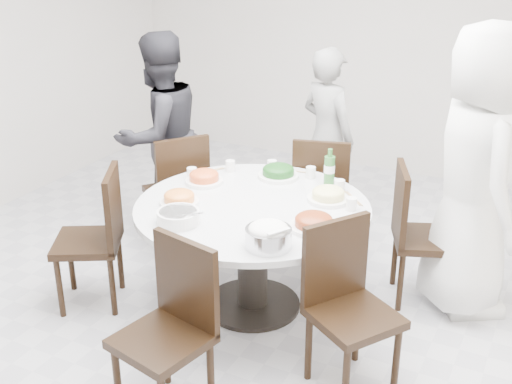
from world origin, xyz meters
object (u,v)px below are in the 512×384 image
at_px(beverage_bottle, 329,166).
at_px(diner_left, 160,136).
at_px(dining_table, 253,257).
at_px(soup_bowl, 178,217).
at_px(diner_right, 476,173).
at_px(chair_se, 354,313).
at_px(chair_sw, 87,239).
at_px(chair_s, 162,337).
at_px(rice_bowl, 268,238).
at_px(chair_ne, 427,236).
at_px(diner_middle, 327,137).
at_px(chair_nw, 176,190).
at_px(chair_n, 322,192).

bearing_deg(beverage_bottle, diner_left, 173.76).
relative_size(dining_table, soup_bowl, 5.86).
bearing_deg(diner_right, diner_left, 60.39).
bearing_deg(chair_se, soup_bowl, 121.28).
relative_size(chair_sw, chair_s, 1.00).
distance_m(dining_table, rice_bowl, 0.72).
xyz_separation_m(chair_sw, soup_bowl, (0.73, 0.00, 0.31)).
bearing_deg(chair_ne, chair_s, 129.89).
bearing_deg(rice_bowl, diner_middle, 101.88).
relative_size(chair_s, diner_left, 0.58).
xyz_separation_m(chair_s, beverage_bottle, (0.25, 1.67, 0.40)).
xyz_separation_m(chair_s, diner_middle, (-0.14, 2.65, 0.27)).
bearing_deg(diner_left, chair_se, 77.21).
xyz_separation_m(dining_table, chair_nw, (-0.95, 0.54, 0.10)).
bearing_deg(chair_s, chair_n, 101.52).
bearing_deg(diner_right, chair_n, 45.65).
bearing_deg(diner_right, beverage_bottle, 69.28).
bearing_deg(chair_n, diner_middle, -87.02).
distance_m(diner_middle, beverage_bottle, 1.06).
bearing_deg(rice_bowl, chair_s, -113.69).
xyz_separation_m(chair_se, diner_left, (-2.06, 1.19, 0.35)).
height_order(chair_se, rice_bowl, chair_se).
relative_size(dining_table, chair_se, 1.58).
bearing_deg(chair_se, chair_ne, 26.34).
relative_size(chair_s, rice_bowl, 3.67).
bearing_deg(soup_bowl, dining_table, 57.99).
bearing_deg(rice_bowl, diner_right, 52.38).
bearing_deg(chair_sw, rice_bowl, 59.09).
height_order(diner_middle, diner_left, diner_left).
bearing_deg(chair_se, chair_nw, 93.92).
height_order(chair_nw, diner_right, diner_right).
bearing_deg(rice_bowl, chair_nw, 141.95).
bearing_deg(chair_ne, chair_se, 151.25).
distance_m(chair_nw, chair_sw, 0.98).
bearing_deg(soup_bowl, beverage_bottle, 59.93).
bearing_deg(diner_right, chair_ne, 77.24).
xyz_separation_m(diner_middle, beverage_bottle, (0.39, -0.98, 0.13)).
bearing_deg(chair_nw, rice_bowl, 88.33).
distance_m(dining_table, beverage_bottle, 0.81).
bearing_deg(diner_middle, chair_n, 132.09).
xyz_separation_m(dining_table, soup_bowl, (-0.27, -0.43, 0.41)).
height_order(chair_ne, diner_right, diner_right).
height_order(chair_ne, chair_se, same).
relative_size(chair_n, chair_se, 1.00).
relative_size(diner_right, soup_bowl, 7.39).
height_order(chair_sw, beverage_bottle, beverage_bottle).
relative_size(chair_ne, diner_right, 0.50).
bearing_deg(beverage_bottle, chair_sw, -142.66).
distance_m(dining_table, soup_bowl, 0.66).
height_order(diner_left, rice_bowl, diner_left).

